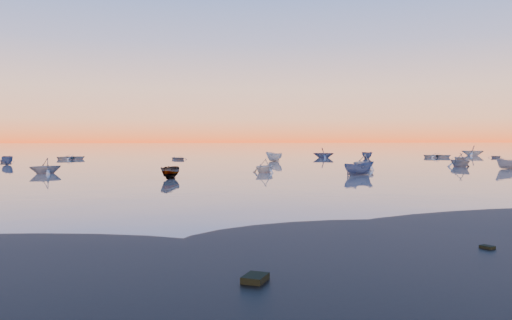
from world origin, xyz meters
name	(u,v)px	position (x,y,z in m)	size (l,w,h in m)	color
ground	(201,153)	(0.00, 100.00, 0.00)	(600.00, 600.00, 0.00)	slate
mud_lobes	(399,230)	(0.00, -1.00, 0.01)	(140.00, 6.00, 0.07)	black
moored_fleet	(225,162)	(0.00, 53.00, 0.00)	(124.00, 58.00, 1.20)	beige
boat_near_center	(359,175)	(9.28, 25.76, 0.00)	(3.62, 1.53, 1.25)	#3C4E73
boat_near_right	(460,167)	(26.58, 36.55, 0.00)	(3.61, 1.63, 1.26)	slate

